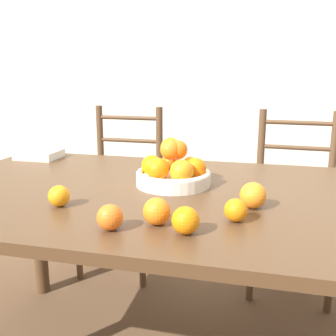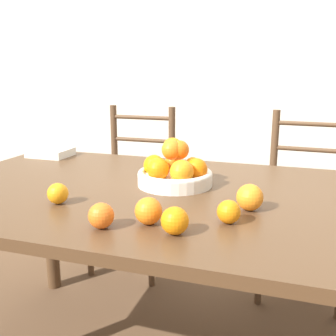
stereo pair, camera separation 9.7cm
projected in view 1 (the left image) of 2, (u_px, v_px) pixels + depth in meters
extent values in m
cube|color=beige|center=(228.00, 50.00, 2.70)|extent=(8.00, 0.06, 2.60)
cube|color=#4C331E|center=(179.00, 197.00, 1.36)|extent=(1.84, 1.01, 0.03)
cylinder|color=#4C331E|center=(38.00, 229.00, 2.05)|extent=(0.07, 0.07, 0.72)
cylinder|color=silver|center=(173.00, 179.00, 1.43)|extent=(0.27, 0.27, 0.04)
torus|color=silver|center=(173.00, 173.00, 1.43)|extent=(0.27, 0.27, 0.02)
sphere|color=orange|center=(195.00, 169.00, 1.40)|extent=(0.08, 0.08, 0.08)
sphere|color=orange|center=(190.00, 165.00, 1.48)|extent=(0.06, 0.06, 0.06)
sphere|color=orange|center=(170.00, 162.00, 1.50)|extent=(0.06, 0.06, 0.06)
sphere|color=orange|center=(152.00, 166.00, 1.45)|extent=(0.08, 0.08, 0.08)
sphere|color=orange|center=(158.00, 169.00, 1.36)|extent=(0.08, 0.08, 0.08)
sphere|color=orange|center=(182.00, 171.00, 1.35)|extent=(0.08, 0.08, 0.08)
sphere|color=orange|center=(178.00, 150.00, 1.40)|extent=(0.07, 0.07, 0.07)
sphere|color=orange|center=(171.00, 148.00, 1.42)|extent=(0.07, 0.07, 0.07)
sphere|color=orange|center=(170.00, 150.00, 1.40)|extent=(0.07, 0.07, 0.07)
sphere|color=orange|center=(110.00, 217.00, 1.02)|extent=(0.07, 0.07, 0.07)
sphere|color=orange|center=(236.00, 210.00, 1.08)|extent=(0.07, 0.07, 0.07)
sphere|color=orange|center=(157.00, 211.00, 1.06)|extent=(0.08, 0.08, 0.08)
sphere|color=orange|center=(253.00, 195.00, 1.19)|extent=(0.08, 0.08, 0.08)
sphere|color=orange|center=(59.00, 196.00, 1.20)|extent=(0.07, 0.07, 0.07)
sphere|color=orange|center=(185.00, 220.00, 1.00)|extent=(0.07, 0.07, 0.07)
cylinder|color=#513823|center=(78.00, 240.00, 2.21)|extent=(0.04, 0.04, 0.47)
cylinder|color=#513823|center=(142.00, 247.00, 2.12)|extent=(0.04, 0.04, 0.47)
cylinder|color=#513823|center=(102.00, 181.00, 2.49)|extent=(0.04, 0.04, 0.96)
cylinder|color=#513823|center=(160.00, 186.00, 2.40)|extent=(0.04, 0.04, 0.96)
cube|color=#513823|center=(120.00, 191.00, 2.28)|extent=(0.42, 0.40, 0.04)
cylinder|color=#513823|center=(130.00, 163.00, 2.42)|extent=(0.38, 0.03, 0.02)
cylinder|color=#513823|center=(129.00, 140.00, 2.38)|extent=(0.38, 0.03, 0.02)
cylinder|color=#513823|center=(129.00, 118.00, 2.35)|extent=(0.38, 0.03, 0.02)
cylinder|color=#513823|center=(251.00, 258.00, 2.00)|extent=(0.04, 0.04, 0.47)
cylinder|color=#513823|center=(331.00, 269.00, 1.89)|extent=(0.04, 0.04, 0.47)
cylinder|color=#513823|center=(259.00, 192.00, 2.27)|extent=(0.04, 0.04, 0.96)
cylinder|color=#513823|center=(329.00, 198.00, 2.17)|extent=(0.04, 0.04, 0.96)
cube|color=#513823|center=(293.00, 204.00, 2.05)|extent=(0.44, 0.42, 0.04)
cylinder|color=#513823|center=(295.00, 172.00, 2.19)|extent=(0.38, 0.04, 0.02)
cylinder|color=#513823|center=(297.00, 148.00, 2.16)|extent=(0.38, 0.04, 0.02)
cylinder|color=#513823|center=(299.00, 123.00, 2.12)|extent=(0.38, 0.04, 0.02)
cube|color=silver|center=(39.00, 154.00, 1.88)|extent=(0.19, 0.15, 0.04)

